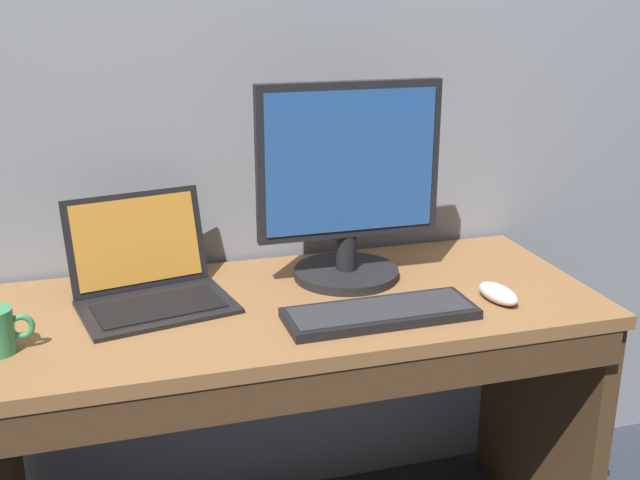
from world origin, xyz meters
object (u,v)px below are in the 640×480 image
Objects in this scene: laptop_black at (148,278)px; wired_keyboard at (380,313)px; external_monitor at (349,191)px; computer_mouse at (498,294)px.

laptop_black reaches higher than wired_keyboard.
external_monitor reaches higher than wired_keyboard.
external_monitor is at bearing 130.68° from computer_mouse.
laptop_black is 0.51m from external_monitor.
external_monitor reaches higher than laptop_black.
computer_mouse reaches higher than wired_keyboard.
external_monitor reaches higher than computer_mouse.
laptop_black is 3.10× the size of computer_mouse.
laptop_black is 0.80m from computer_mouse.
wired_keyboard is (0.47, -0.24, -0.04)m from laptop_black.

